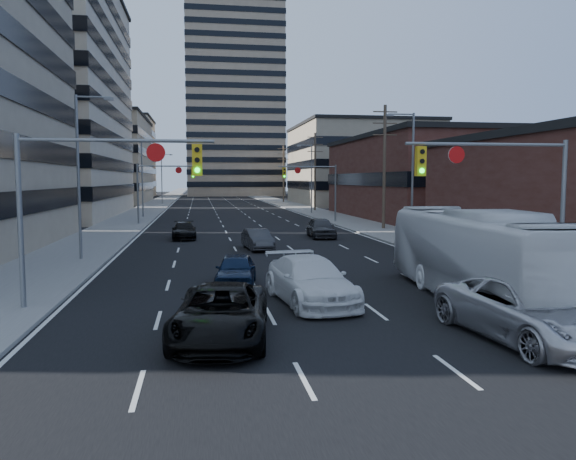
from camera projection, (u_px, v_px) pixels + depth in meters
The scene contains 31 objects.
ground at pixel (382, 376), 12.78m from camera, with size 400.00×400.00×0.00m, color black.
road_surface at pixel (215, 197), 140.65m from camera, with size 18.00×300.00×0.02m, color black.
sidewalk_left at pixel (168, 197), 138.84m from camera, with size 5.00×300.00×0.15m, color slate.
sidewalk_right at pixel (261, 197), 142.44m from camera, with size 5.00×300.00×0.15m, color slate.
office_left_mid at pixel (1, 99), 66.31m from camera, with size 26.00×34.00×28.00m, color #ADA089.
office_left_far at pixel (92, 161), 106.67m from camera, with size 20.00×30.00×16.00m, color gray.
storefront_right_mid at pixel (442, 179), 65.31m from camera, with size 20.00×30.00×9.00m, color #472119.
office_right_far at pixel (359, 166), 102.62m from camera, with size 22.00×28.00×14.00m, color gray.
apartment_tower at pixel (233, 93), 158.65m from camera, with size 26.00×26.00×58.00m, color gray.
bg_block_left at pixel (105, 158), 145.21m from camera, with size 24.00×24.00×20.00m, color #ADA089.
bg_block_right at pixel (339, 174), 145.11m from camera, with size 22.00×22.00×12.00m, color gray.
signal_near_left at pixel (98, 184), 19.09m from camera, with size 6.59×0.33×6.00m.
signal_near_right at pixel (503, 183), 21.42m from camera, with size 6.59×0.33×6.00m.
signal_far_left at pixel (162, 181), 55.45m from camera, with size 6.09×0.33×6.00m.
signal_far_right at pixel (314, 181), 57.85m from camera, with size 6.09×0.33×6.00m.
utility_pole_block at pixel (384, 165), 49.58m from camera, with size 2.20×0.28×11.00m.
utility_pole_midblock at pixel (315, 170), 79.09m from camera, with size 2.20×0.28×11.00m.
utility_pole_distant at pixel (283, 173), 108.59m from camera, with size 2.20×0.28×11.00m.
streetlight_left_near at pixel (81, 169), 30.38m from camera, with size 2.03×0.22×9.00m.
streetlight_left_mid at pixel (144, 175), 64.81m from camera, with size 2.03×0.22×9.00m.
streetlight_left_far at pixel (163, 176), 99.23m from camera, with size 2.03×0.22×9.00m.
streetlight_right_near at pixel (410, 171), 38.53m from camera, with size 2.03×0.22×9.00m.
streetlight_right_far at pixel (310, 175), 72.96m from camera, with size 2.03×0.22×9.00m.
black_pickup at pixel (221, 313), 15.59m from camera, with size 2.52×5.47×1.52m, color black.
white_van at pixel (310, 280), 20.32m from camera, with size 2.32×5.71×1.66m, color white.
silver_suv at pixel (530, 311), 15.49m from camera, with size 2.84×6.16×1.71m, color silver.
transit_bus at pixel (478, 256), 20.47m from camera, with size 2.85×12.18×3.39m, color white.
sedan_blue at pixel (236, 270), 23.57m from camera, with size 1.61×4.00×1.36m, color #0D1B36.
sedan_grey_center at pixel (258, 239), 35.77m from camera, with size 1.40×4.02×1.32m, color #353537.
sedan_black_far at pixel (184, 231), 42.18m from camera, with size 1.78×4.39×1.27m, color black.
sedan_grey_right at pixel (321, 228), 43.17m from camera, with size 1.83×4.56×1.55m, color #353437.
Camera 1 is at (-4.06, -11.94, 4.47)m, focal length 35.00 mm.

